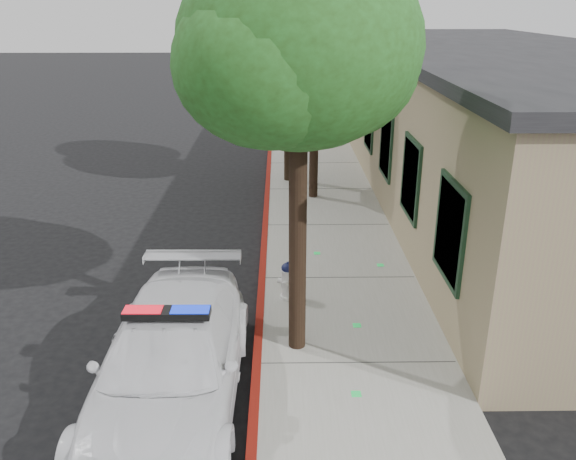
# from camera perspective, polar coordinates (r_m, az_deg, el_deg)

# --- Properties ---
(ground) EXTENTS (120.00, 120.00, 0.00)m
(ground) POSITION_cam_1_polar(r_m,az_deg,el_deg) (9.40, -3.43, -13.64)
(ground) COLOR black
(ground) RESTS_ON ground
(sidewalk) EXTENTS (3.20, 60.00, 0.15)m
(sidewalk) POSITION_cam_1_polar(r_m,az_deg,el_deg) (11.99, 4.86, -4.96)
(sidewalk) COLOR gray
(sidewalk) RESTS_ON ground
(red_curb) EXTENTS (0.14, 60.00, 0.16)m
(red_curb) POSITION_cam_1_polar(r_m,az_deg,el_deg) (11.93, -2.55, -5.00)
(red_curb) COLOR maroon
(red_curb) RESTS_ON ground
(clapboard_building) EXTENTS (7.30, 20.89, 4.24)m
(clapboard_building) POSITION_cam_1_polar(r_m,az_deg,el_deg) (18.11, 19.71, 9.87)
(clapboard_building) COLOR #8D775C
(clapboard_building) RESTS_ON ground
(police_car) EXTENTS (2.03, 4.89, 1.53)m
(police_car) POSITION_cam_1_polar(r_m,az_deg,el_deg) (8.52, -11.37, -12.43)
(police_car) COLOR white
(police_car) RESTS_ON ground
(fire_hydrant) EXTENTS (0.42, 0.37, 0.74)m
(fire_hydrant) POSITION_cam_1_polar(r_m,az_deg,el_deg) (10.97, 0.01, -4.92)
(fire_hydrant) COLOR white
(fire_hydrant) RESTS_ON sidewalk
(street_tree_near) EXTENTS (3.40, 3.35, 6.13)m
(street_tree_near) POSITION_cam_1_polar(r_m,az_deg,el_deg) (8.21, 1.16, 16.74)
(street_tree_near) COLOR black
(street_tree_near) RESTS_ON sidewalk
(street_tree_mid) EXTENTS (3.21, 2.98, 5.69)m
(street_tree_mid) POSITION_cam_1_polar(r_m,az_deg,el_deg) (16.06, 2.78, 18.08)
(street_tree_mid) COLOR black
(street_tree_mid) RESTS_ON sidewalk
(street_tree_far) EXTENTS (3.19, 3.16, 5.85)m
(street_tree_far) POSITION_cam_1_polar(r_m,az_deg,el_deg) (17.66, 0.19, 18.76)
(street_tree_far) COLOR black
(street_tree_far) RESTS_ON sidewalk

